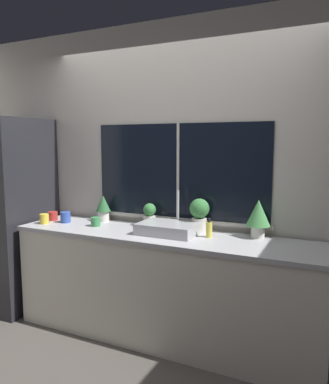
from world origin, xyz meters
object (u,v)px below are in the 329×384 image
Objects in this scene: sink at (168,228)px; mug_red at (53,216)px; mug_green at (96,222)px; potted_plant_center_left at (150,215)px; potted_plant_far_right at (258,215)px; mug_blue at (65,217)px; mug_yellow at (44,219)px; soap_bottle at (209,229)px; potted_plant_far_left at (103,207)px; refrigerator at (11,214)px; potted_plant_center_right at (199,213)px.

sink is 1.24m from mug_red.
mug_green is (0.53, -0.03, -0.00)m from mug_red.
potted_plant_center_left is 2.25× the size of mug_red.
potted_plant_center_left is 0.97m from potted_plant_far_right.
mug_blue reaches higher than mug_red.
potted_plant_far_right reaches higher than mug_red.
mug_green is (-0.71, -0.02, -0.01)m from sink.
mug_green is (-1.40, -0.21, -0.14)m from potted_plant_far_right.
potted_plant_far_right reaches higher than mug_yellow.
potted_plant_far_right is 1.97× the size of soap_bottle.
potted_plant_far_left is 1.13m from soap_bottle.
refrigerator is 0.98m from potted_plant_far_left.
potted_plant_center_right is 3.09× the size of mug_yellow.
refrigerator reaches higher than soap_bottle.
refrigerator is at bearing -176.29° from mug_blue.
soap_bottle is 1.40m from mug_blue.
potted_plant_far_left is 0.24m from mug_green.
sink reaches higher than mug_yellow.
soap_bottle is (-0.35, -0.16, -0.12)m from potted_plant_far_right.
potted_plant_center_right is 0.92× the size of potted_plant_far_right.
mug_yellow is at bearing -170.06° from potted_plant_far_right.
potted_plant_center_left is at bearing 9.77° from refrigerator.
potted_plant_center_right is at bearing 7.05° from mug_red.
potted_plant_far_left is at bearing 180.00° from potted_plant_center_right.
mug_blue is 1.11× the size of mug_yellow.
potted_plant_far_left is at bearing 105.99° from mug_green.
soap_bottle is at bearing -156.09° from potted_plant_far_right.
mug_yellow is at bearing -138.74° from mug_blue.
potted_plant_center_right is at bearing 9.30° from mug_blue.
refrigerator is 12.15× the size of soap_bottle.
sink is at bearing -137.23° from potted_plant_center_right.
mug_red is 1.09× the size of mug_green.
potted_plant_far_left is 0.89× the size of potted_plant_center_right.
soap_bottle is (0.61, -0.16, -0.04)m from potted_plant_center_left.
potted_plant_center_left is at bearing 19.65° from mug_yellow.
potted_plant_center_left reaches higher than mug_yellow.
mug_green is (0.35, -0.00, -0.01)m from mug_blue.
mug_blue is (-1.75, -0.21, -0.13)m from potted_plant_far_right.
mug_blue is 1.09× the size of mug_red.
potted_plant_center_right reaches higher than mug_red.
potted_plant_center_left is 2.06× the size of mug_blue.
refrigerator reaches higher than mug_yellow.
sink is 0.30m from potted_plant_center_right.
potted_plant_center_right reaches higher than mug_yellow.
potted_plant_far_left is 2.48× the size of mug_blue.
refrigerator is at bearing -177.80° from mug_green.
refrigerator is 9.06× the size of potted_plant_center_left.
potted_plant_far_right is 1.93m from mug_yellow.
potted_plant_far_left is 1.46m from potted_plant_far_right.
potted_plant_far_right is (1.46, 0.00, 0.04)m from potted_plant_far_left.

